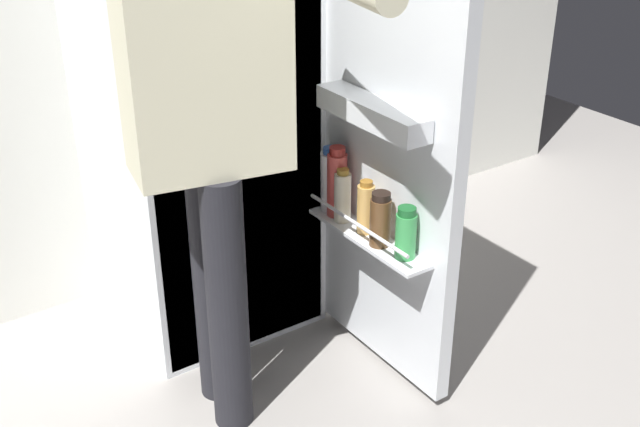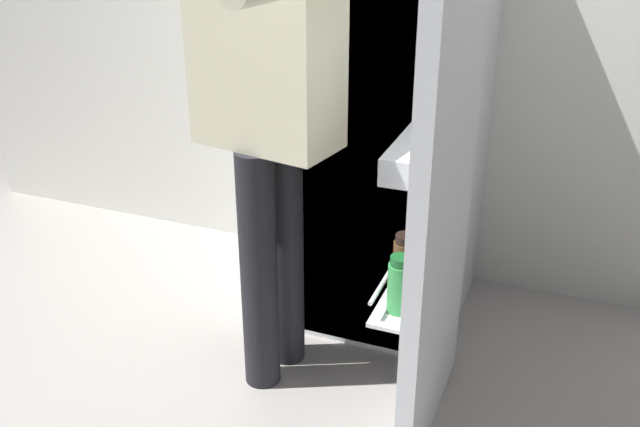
# 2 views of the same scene
# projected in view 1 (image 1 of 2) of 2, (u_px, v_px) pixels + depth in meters

# --- Properties ---
(ground_plane) EXTENTS (6.08, 6.08, 0.00)m
(ground_plane) POSITION_uv_depth(u_px,v_px,m) (288.00, 385.00, 2.64)
(ground_plane) COLOR gray
(refrigerator) EXTENTS (0.69, 1.26, 1.60)m
(refrigerator) POSITION_uv_depth(u_px,v_px,m) (208.00, 111.00, 2.67)
(refrigerator) COLOR silver
(refrigerator) RESTS_ON ground_plane
(person) EXTENTS (0.55, 0.78, 1.66)m
(person) POSITION_uv_depth(u_px,v_px,m) (211.00, 109.00, 2.10)
(person) COLOR black
(person) RESTS_ON ground_plane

